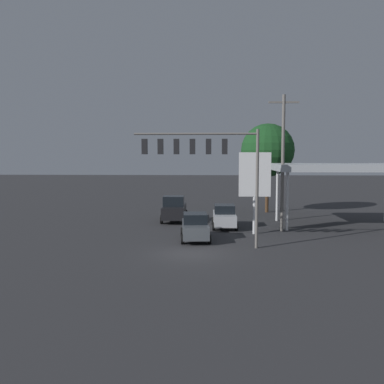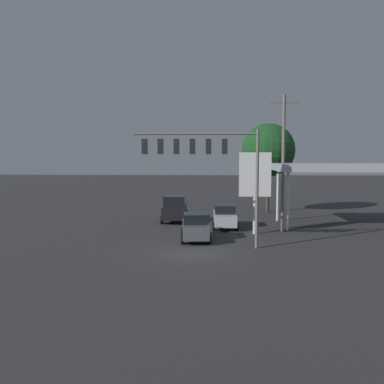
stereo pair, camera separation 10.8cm
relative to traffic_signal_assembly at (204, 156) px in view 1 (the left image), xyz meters
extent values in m
plane|color=#2D2D30|center=(0.77, 1.77, -6.07)|extent=(200.00, 200.00, 0.00)
cylinder|color=slate|center=(-3.47, 0.03, -2.19)|extent=(0.20, 0.20, 7.77)
cylinder|color=slate|center=(0.53, 0.03, 1.40)|extent=(8.00, 0.14, 0.14)
cube|color=black|center=(-1.35, 0.03, 0.58)|extent=(0.36, 0.28, 1.00)
sphere|color=#360505|center=(-1.35, -0.16, 0.88)|extent=(0.22, 0.22, 0.22)
sphere|color=yellow|center=(-1.35, -0.16, 0.58)|extent=(0.22, 0.22, 0.22)
sphere|color=black|center=(-1.35, -0.16, 0.28)|extent=(0.22, 0.22, 0.22)
cube|color=black|center=(-0.31, 0.03, 0.58)|extent=(0.36, 0.28, 1.00)
sphere|color=#360505|center=(-0.31, -0.16, 0.88)|extent=(0.22, 0.22, 0.22)
sphere|color=yellow|center=(-0.31, -0.16, 0.58)|extent=(0.22, 0.22, 0.22)
sphere|color=black|center=(-0.31, -0.16, 0.28)|extent=(0.22, 0.22, 0.22)
cube|color=black|center=(0.73, 0.03, 0.58)|extent=(0.36, 0.28, 1.00)
sphere|color=#360505|center=(0.73, -0.16, 0.88)|extent=(0.22, 0.22, 0.22)
sphere|color=yellow|center=(0.73, -0.16, 0.58)|extent=(0.22, 0.22, 0.22)
sphere|color=black|center=(0.73, -0.16, 0.28)|extent=(0.22, 0.22, 0.22)
cube|color=black|center=(1.77, 0.03, 0.58)|extent=(0.36, 0.28, 1.00)
sphere|color=#360505|center=(1.77, -0.16, 0.88)|extent=(0.22, 0.22, 0.22)
sphere|color=yellow|center=(1.77, -0.16, 0.58)|extent=(0.22, 0.22, 0.22)
sphere|color=black|center=(1.77, -0.16, 0.28)|extent=(0.22, 0.22, 0.22)
cube|color=black|center=(2.81, 0.03, 0.58)|extent=(0.36, 0.28, 1.00)
sphere|color=#360505|center=(2.81, -0.16, 0.88)|extent=(0.22, 0.22, 0.22)
sphere|color=yellow|center=(2.81, -0.16, 0.58)|extent=(0.22, 0.22, 0.22)
sphere|color=black|center=(2.81, -0.16, 0.28)|extent=(0.22, 0.22, 0.22)
cube|color=black|center=(3.85, 0.03, 0.58)|extent=(0.36, 0.28, 1.00)
sphere|color=#360505|center=(3.85, -0.16, 0.88)|extent=(0.22, 0.22, 0.22)
sphere|color=yellow|center=(3.85, -0.16, 0.58)|extent=(0.22, 0.22, 0.22)
sphere|color=black|center=(3.85, -0.16, 0.28)|extent=(0.22, 0.22, 0.22)
cylinder|color=slate|center=(-6.21, -6.40, -0.66)|extent=(0.26, 0.26, 10.81)
cube|color=slate|center=(-6.21, -6.40, 4.14)|extent=(2.40, 0.14, 0.14)
cube|color=#B2B7BC|center=(-11.59, -9.14, -1.03)|extent=(11.06, 6.19, 0.60)
cube|color=red|center=(-11.59, -12.25, -1.03)|extent=(11.06, 0.06, 0.36)
cylinder|color=silver|center=(-6.66, -11.63, -3.70)|extent=(0.24, 0.24, 4.73)
cylinder|color=silver|center=(-6.66, -6.64, -3.70)|extent=(0.24, 0.24, 4.73)
cylinder|color=silver|center=(-3.86, -4.99, -2.92)|extent=(0.24, 0.24, 6.30)
cube|color=white|center=(-3.86, -4.99, -1.46)|extent=(2.43, 0.24, 3.38)
cube|color=black|center=(-3.86, -5.12, -1.46)|extent=(1.70, 0.04, 1.18)
cube|color=silver|center=(-1.66, -7.81, -5.29)|extent=(1.84, 4.42, 0.90)
cube|color=black|center=(-1.66, -7.81, -4.49)|extent=(1.68, 2.02, 0.70)
cylinder|color=black|center=(-2.60, -6.39, -5.74)|extent=(0.23, 0.66, 0.66)
cylinder|color=black|center=(-0.76, -6.37, -5.74)|extent=(0.23, 0.66, 0.66)
cylinder|color=black|center=(-2.57, -9.25, -5.74)|extent=(0.23, 0.66, 0.66)
cylinder|color=black|center=(-0.73, -9.23, -5.74)|extent=(0.23, 0.66, 0.66)
cube|color=#474C51|center=(0.63, -2.53, -5.29)|extent=(2.11, 4.52, 0.90)
cube|color=black|center=(0.63, -2.53, -4.49)|extent=(1.80, 2.11, 0.70)
cylinder|color=black|center=(-0.39, -1.17, -5.74)|extent=(0.27, 0.67, 0.66)
cylinder|color=black|center=(1.45, -1.04, -5.74)|extent=(0.27, 0.67, 0.66)
cylinder|color=black|center=(-0.18, -4.02, -5.74)|extent=(0.27, 0.67, 0.66)
cylinder|color=black|center=(1.66, -3.89, -5.74)|extent=(0.27, 0.67, 0.66)
cube|color=black|center=(2.82, -11.25, -5.12)|extent=(2.05, 5.22, 1.10)
cube|color=black|center=(2.81, -10.35, -4.12)|extent=(1.86, 1.62, 0.90)
cylinder|color=black|center=(1.78, -9.57, -5.67)|extent=(0.23, 0.80, 0.80)
cylinder|color=black|center=(3.82, -9.55, -5.67)|extent=(0.23, 0.80, 0.80)
cylinder|color=black|center=(1.82, -12.95, -5.67)|extent=(0.23, 0.80, 0.80)
cylinder|color=black|center=(3.86, -12.93, -5.67)|extent=(0.23, 0.80, 0.80)
cylinder|color=#4C331E|center=(-6.53, -17.55, -3.76)|extent=(0.36, 0.36, 4.62)
sphere|color=#19471E|center=(-6.53, -17.55, 0.51)|extent=(5.59, 5.59, 5.59)
camera|label=1|loc=(-0.30, 27.82, 0.09)|focal=40.00mm
camera|label=2|loc=(-0.41, 27.81, 0.09)|focal=40.00mm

